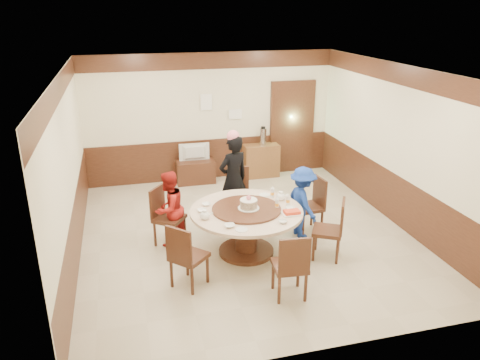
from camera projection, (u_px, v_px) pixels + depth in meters
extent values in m
plane|color=#BFB399|center=(246.00, 235.00, 8.10)|extent=(6.00, 6.00, 0.00)
plane|color=silver|center=(247.00, 70.00, 7.11)|extent=(6.00, 6.00, 0.00)
cube|color=#EBE5C6|center=(211.00, 117.00, 10.32)|extent=(5.50, 0.04, 2.80)
cube|color=#EBE5C6|center=(322.00, 243.00, 4.89)|extent=(5.50, 0.04, 2.80)
cube|color=#EBE5C6|center=(69.00, 172.00, 6.96)|extent=(0.04, 6.00, 2.80)
cube|color=#EBE5C6|center=(397.00, 146.00, 8.25)|extent=(0.04, 6.00, 2.80)
cube|color=#402114|center=(246.00, 211.00, 7.94)|extent=(5.50, 6.00, 0.90)
cube|color=#402114|center=(247.00, 82.00, 7.17)|extent=(5.50, 6.00, 0.35)
cube|color=#402114|center=(292.00, 128.00, 10.85)|extent=(1.05, 0.08, 2.18)
cube|color=#91E0A3|center=(292.00, 128.00, 10.87)|extent=(0.88, 0.02, 2.05)
cylinder|color=#402114|center=(246.00, 251.00, 7.51)|extent=(0.88, 0.88, 0.06)
cylinder|color=#402114|center=(246.00, 233.00, 7.39)|extent=(0.35, 0.35, 0.65)
cylinder|color=beige|center=(246.00, 211.00, 7.26)|extent=(1.76, 1.76, 0.05)
cylinder|color=#402114|center=(246.00, 209.00, 7.25)|extent=(1.07, 1.07, 0.03)
cube|color=#402114|center=(308.00, 207.00, 8.08)|extent=(0.48, 0.48, 0.06)
cube|color=#402114|center=(320.00, 191.00, 8.05)|extent=(0.08, 0.42, 0.50)
cube|color=#402114|center=(307.00, 220.00, 8.16)|extent=(0.36, 0.36, 0.42)
cube|color=#402114|center=(238.00, 197.00, 8.50)|extent=(0.53, 0.53, 0.06)
cube|color=#402114|center=(237.00, 179.00, 8.60)|extent=(0.42, 0.13, 0.50)
cube|color=#402114|center=(238.00, 209.00, 8.59)|extent=(0.36, 0.36, 0.42)
cube|color=#402114|center=(169.00, 218.00, 7.66)|extent=(0.61, 0.61, 0.06)
cube|color=#402114|center=(157.00, 201.00, 7.64)|extent=(0.28, 0.36, 0.50)
cube|color=#402114|center=(170.00, 232.00, 7.74)|extent=(0.36, 0.36, 0.42)
cube|color=#402114|center=(189.00, 257.00, 6.50)|extent=(0.62, 0.62, 0.06)
cube|color=#402114|center=(179.00, 246.00, 6.24)|extent=(0.32, 0.33, 0.50)
cube|color=#402114|center=(190.00, 272.00, 6.59)|extent=(0.36, 0.36, 0.42)
cube|color=#402114|center=(290.00, 266.00, 6.27)|extent=(0.48, 0.48, 0.06)
cube|color=#402114|center=(295.00, 256.00, 5.98)|extent=(0.42, 0.08, 0.50)
cube|color=#402114|center=(289.00, 281.00, 6.35)|extent=(0.36, 0.36, 0.42)
cube|color=#402114|center=(327.00, 231.00, 7.24)|extent=(0.60, 0.60, 0.06)
cube|color=#402114|center=(342.00, 217.00, 7.09)|extent=(0.24, 0.39, 0.50)
cube|color=#402114|center=(326.00, 245.00, 7.32)|extent=(0.36, 0.36, 0.42)
imported|color=black|center=(233.00, 179.00, 8.36)|extent=(0.69, 0.57, 1.62)
imported|color=#A01915|center=(169.00, 209.00, 7.59)|extent=(0.77, 0.77, 1.26)
imported|color=navy|center=(302.00, 202.00, 7.87)|extent=(0.55, 0.84, 1.23)
cylinder|color=white|center=(249.00, 208.00, 7.23)|extent=(0.33, 0.33, 0.01)
cylinder|color=gray|center=(249.00, 204.00, 7.21)|extent=(0.27, 0.27, 0.12)
cylinder|color=white|center=(249.00, 200.00, 7.18)|extent=(0.27, 0.27, 0.01)
sphere|color=#EA6F85|center=(249.00, 198.00, 7.17)|extent=(0.08, 0.08, 0.08)
ellipsoid|color=white|center=(205.00, 215.00, 6.92)|extent=(0.17, 0.15, 0.13)
ellipsoid|color=white|center=(281.00, 197.00, 7.60)|extent=(0.17, 0.15, 0.13)
imported|color=white|center=(206.00, 204.00, 7.41)|extent=(0.14, 0.14, 0.03)
imported|color=white|center=(283.00, 222.00, 6.81)|extent=(0.13, 0.13, 0.04)
imported|color=white|center=(230.00, 226.00, 6.69)|extent=(0.15, 0.15, 0.04)
imported|color=white|center=(290.00, 208.00, 7.25)|extent=(0.14, 0.14, 0.05)
imported|color=white|center=(202.00, 210.00, 7.19)|extent=(0.14, 0.14, 0.03)
cylinder|color=white|center=(242.00, 230.00, 6.60)|extent=(0.18, 0.18, 0.01)
cylinder|color=white|center=(265.00, 195.00, 7.81)|extent=(0.18, 0.18, 0.01)
cube|color=white|center=(292.00, 214.00, 7.09)|extent=(0.30, 0.20, 0.02)
cube|color=red|center=(292.00, 212.00, 7.08)|extent=(0.24, 0.15, 0.04)
cylinder|color=silver|center=(277.00, 204.00, 7.27)|extent=(0.06, 0.06, 0.16)
cylinder|color=silver|center=(288.00, 200.00, 7.40)|extent=(0.06, 0.06, 0.16)
cylinder|color=silver|center=(272.00, 193.00, 7.69)|extent=(0.06, 0.06, 0.16)
cube|color=#402114|center=(195.00, 172.00, 10.40)|extent=(0.85, 0.45, 0.50)
imported|color=gray|center=(195.00, 153.00, 10.24)|extent=(0.67, 0.10, 0.39)
cube|color=brown|center=(261.00, 160.00, 10.74)|extent=(0.80, 0.40, 0.75)
cylinder|color=silver|center=(263.00, 137.00, 10.55)|extent=(0.15, 0.15, 0.38)
cube|color=white|center=(206.00, 102.00, 10.13)|extent=(0.25, 0.00, 0.35)
cube|color=white|center=(235.00, 114.00, 10.39)|extent=(0.30, 0.00, 0.22)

